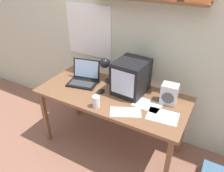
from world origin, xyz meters
name	(u,v)px	position (x,y,z in m)	size (l,w,h in m)	color
ground_plane	(112,144)	(0.00, 0.00, 0.00)	(12.00, 12.00, 0.00)	#94614E
back_wall	(134,30)	(0.00, 0.50, 1.32)	(5.60, 0.24, 2.60)	beige
corner_desk	(112,99)	(0.00, 0.00, 0.68)	(1.62, 0.74, 0.75)	brown
crt_monitor	(131,77)	(0.15, 0.14, 0.93)	(0.34, 0.39, 0.36)	black
laptop	(84,77)	(-0.42, 0.08, 0.81)	(0.38, 0.34, 0.25)	black
desk_lamp	(105,65)	(-0.18, 0.17, 0.97)	(0.14, 0.18, 0.31)	black
juice_glass	(96,102)	(-0.02, -0.28, 0.80)	(0.07, 0.07, 0.12)	white
space_heater	(169,94)	(0.57, 0.13, 0.85)	(0.16, 0.14, 0.21)	silver
computer_mouse	(101,91)	(-0.12, -0.03, 0.76)	(0.07, 0.11, 0.03)	black
loose_paper_near_monitor	(163,116)	(0.60, -0.11, 0.75)	(0.30, 0.23, 0.00)	white
loose_paper_near_laptop	(126,112)	(0.27, -0.22, 0.75)	(0.33, 0.27, 0.00)	white
printed_handout	(147,105)	(0.40, -0.01, 0.75)	(0.29, 0.21, 0.00)	silver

